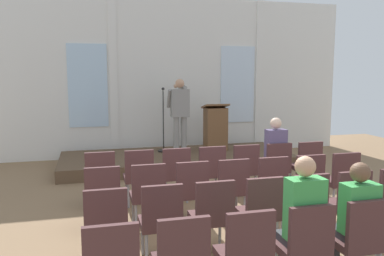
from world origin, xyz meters
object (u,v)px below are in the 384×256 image
object	(u,v)px
chair_r0_c5	(276,165)
chair_r2_c2	(212,212)
chair_r2_c0	(106,222)
audience_r3_c4	(355,216)
chair_r0_c6	(307,163)
chair_r1_c5	(306,180)
chair_r0_c3	(210,169)
chair_r2_c1	(161,217)
mic_stand	(163,138)
speaker	(180,110)
chair_r2_c3	(260,208)
chair_r3_c4	(360,236)
chair_r0_c2	(175,171)
chair_r1_c4	(270,182)
chair_r0_c0	(100,176)
chair_r3_c3	(305,243)
audience_r0_c5	(274,151)
chair_r1_c6	(341,177)
chair_r1_c0	(102,195)
chair_r1_c3	(231,185)
chair_r0_c4	(244,167)
lectern	(215,128)
chair_r3_c2	(246,250)
audience_r3_c3	(302,217)
chair_r2_c4	(306,204)
chair_r1_c1	(148,191)

from	to	relation	value
chair_r0_c5	chair_r2_c2	xyz separation A→B (m)	(-1.84, -2.06, 0.00)
chair_r2_c0	audience_r3_c4	xyz separation A→B (m)	(2.45, -0.94, 0.18)
chair_r0_c6	chair_r1_c5	size ratio (longest dim) A/B	1.00
chair_r0_c3	chair_r2_c0	size ratio (longest dim) A/B	1.00
chair_r2_c1	audience_r3_c4	size ratio (longest dim) A/B	0.73
mic_stand	chair_r2_c0	xyz separation A→B (m)	(-1.59, -5.12, -0.06)
speaker	chair_r2_c3	size ratio (longest dim) A/B	1.87
chair_r2_c0	chair_r3_c4	xyz separation A→B (m)	(2.45, -1.03, 0.00)
chair_r0_c2	chair_r1_c4	xyz separation A→B (m)	(1.22, -1.03, 0.00)
chair_r0_c0	chair_r2_c2	bearing A→B (deg)	-59.24
chair_r2_c2	chair_r3_c3	bearing A→B (deg)	-59.24
chair_r2_c2	mic_stand	bearing A→B (deg)	85.90
chair_r0_c5	chair_r0_c6	bearing A→B (deg)	0.00
chair_r0_c0	audience_r0_c5	bearing A→B (deg)	1.47
chair_r0_c2	chair_r3_c4	world-z (taller)	same
chair_r0_c6	chair_r1_c6	size ratio (longest dim) A/B	1.00
chair_r1_c0	chair_r1_c3	xyz separation A→B (m)	(1.84, 0.00, 0.00)
audience_r3_c4	chair_r0_c4	bearing A→B (deg)	90.00
speaker	chair_r1_c5	xyz separation A→B (m)	(1.12, -3.82, -0.75)
lectern	chair_r0_c6	bearing A→B (deg)	-74.69
chair_r0_c6	chair_r0_c3	bearing A→B (deg)	180.00
chair_r3_c2	chair_r3_c4	size ratio (longest dim) A/B	1.00
chair_r0_c4	chair_r0_c6	world-z (taller)	same
chair_r2_c0	chair_r0_c5	bearing A→B (deg)	33.90
chair_r0_c4	chair_r0_c6	xyz separation A→B (m)	(1.22, 0.00, 0.00)
chair_r0_c5	chair_r0_c6	distance (m)	0.61
speaker	chair_r3_c3	world-z (taller)	speaker
chair_r3_c3	chair_r0_c5	bearing A→B (deg)	68.36
chair_r0_c6	chair_r0_c0	bearing A→B (deg)	180.00
audience_r3_c3	chair_r0_c6	bearing A→B (deg)	58.59
chair_r0_c0	chair_r3_c3	size ratio (longest dim) A/B	1.00
chair_r2_c0	chair_r0_c0	bearing A→B (deg)	90.00
chair_r0_c5	chair_r2_c4	bearing A→B (deg)	-106.57
audience_r0_c5	chair_r1_c3	world-z (taller)	audience_r0_c5
chair_r2_c4	chair_r0_c4	bearing A→B (deg)	90.00
chair_r0_c2	chair_r1_c1	world-z (taller)	same
chair_r2_c2	chair_r0_c0	bearing A→B (deg)	120.76
chair_r0_c4	audience_r3_c4	size ratio (longest dim) A/B	0.73
chair_r0_c5	audience_r3_c3	size ratio (longest dim) A/B	0.68
chair_r0_c0	chair_r2_c4	distance (m)	3.20
lectern	chair_r1_c3	xyz separation A→B (m)	(-1.03, -3.96, -0.28)
audience_r3_c3	chair_r3_c4	size ratio (longest dim) A/B	1.46
speaker	chair_r1_c6	size ratio (longest dim) A/B	1.87
chair_r0_c0	chair_r3_c4	bearing A→B (deg)	-51.57
chair_r1_c0	chair_r2_c4	distance (m)	2.65
chair_r1_c1	audience_r3_c3	distance (m)	2.34
chair_r0_c4	audience_r0_c5	bearing A→B (deg)	7.31
chair_r1_c3	chair_r2_c4	bearing A→B (deg)	-59.24
chair_r0_c2	chair_r1_c5	bearing A→B (deg)	-29.25
chair_r1_c6	chair_r2_c3	bearing A→B (deg)	-150.75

